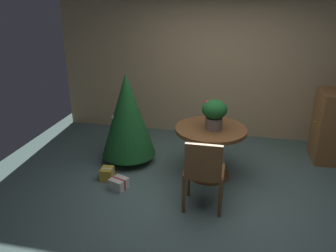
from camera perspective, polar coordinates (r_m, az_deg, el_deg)
The scene contains 10 objects.
ground_plane at distance 4.49m, azimuth 6.26°, elevation -11.78°, with size 6.60×6.60×0.00m, color #4C6660.
back_wall_panel at distance 6.07m, azimuth 9.02°, elevation 10.26°, with size 6.00×0.10×2.60m, color tan.
round_dining_table at distance 4.71m, azimuth 7.33°, elevation -3.18°, with size 1.00×1.00×0.76m.
flower_vase at distance 4.49m, azimuth 8.06°, elevation 2.38°, with size 0.34×0.34×0.42m.
wooden_chair_near at distance 3.95m, azimuth 6.26°, elevation -7.67°, with size 0.48×0.42×0.93m.
holiday_tree at distance 5.04m, azimuth -7.09°, elevation 1.91°, with size 0.84×0.84×1.43m.
gift_box_cream at distance 4.61m, azimuth -8.53°, elevation -9.86°, with size 0.27×0.27×0.15m.
gift_box_gold at distance 4.86m, azimuth -10.54°, elevation -8.13°, with size 0.18×0.22×0.17m.
wooden_cabinet at distance 5.76m, azimuth 26.52°, elevation -0.05°, with size 0.50×0.65×1.13m.
potted_plant at distance 5.57m, azimuth 6.70°, elevation -2.77°, with size 0.25×0.25×0.35m.
Camera 1 is at (0.31, -3.75, 2.46)m, focal length 35.04 mm.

